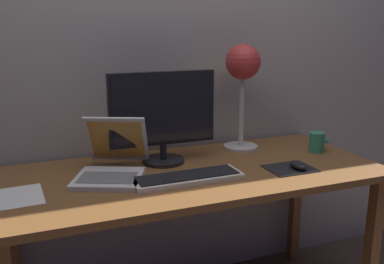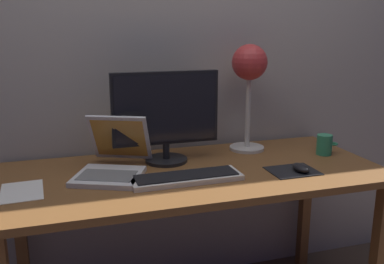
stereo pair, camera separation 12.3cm
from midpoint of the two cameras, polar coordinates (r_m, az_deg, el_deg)
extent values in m
cube|color=#A8A099|center=(2.07, -5.73, 13.16)|extent=(4.80, 0.06, 2.60)
cube|color=brown|center=(1.80, -1.79, -5.63)|extent=(1.60, 0.70, 0.03)
cube|color=brown|center=(2.09, 21.51, -14.87)|extent=(0.05, 0.05, 0.71)
cube|color=brown|center=(2.13, -24.39, -14.56)|extent=(0.05, 0.05, 0.71)
cube|color=brown|center=(2.49, 12.40, -9.35)|extent=(0.05, 0.05, 0.71)
cylinder|color=black|center=(1.90, -5.74, -3.87)|extent=(0.19, 0.19, 0.01)
cylinder|color=black|center=(1.89, -5.77, -2.65)|extent=(0.03, 0.03, 0.07)
cube|color=black|center=(1.84, -5.92, 3.17)|extent=(0.47, 0.03, 0.32)
cube|color=black|center=(1.83, -5.78, 3.08)|extent=(0.45, 0.00, 0.30)
cube|color=silver|center=(1.67, -2.73, -6.27)|extent=(0.44, 0.14, 0.02)
cube|color=black|center=(1.67, -2.73, -5.88)|extent=(0.41, 0.12, 0.01)
cube|color=silver|center=(1.71, -13.24, -6.18)|extent=(0.33, 0.32, 0.02)
cube|color=slate|center=(1.69, -13.42, -6.04)|extent=(0.25, 0.21, 0.00)
cube|color=silver|center=(1.83, -12.00, -0.97)|extent=(0.28, 0.21, 0.21)
cube|color=gold|center=(1.83, -12.00, -0.97)|extent=(0.25, 0.19, 0.18)
cylinder|color=beige|center=(2.11, 4.94, -2.03)|extent=(0.17, 0.17, 0.01)
cylinder|color=silver|center=(2.06, 5.06, 3.23)|extent=(0.02, 0.02, 0.38)
sphere|color=#BF3333|center=(2.03, 5.19, 9.42)|extent=(0.17, 0.17, 0.17)
sphere|color=#FFEAB2|center=(2.03, 5.29, 8.21)|extent=(0.06, 0.06, 0.06)
cube|color=black|center=(1.84, 11.25, -4.87)|extent=(0.20, 0.16, 0.00)
ellipsoid|color=black|center=(1.83, 12.29, -4.41)|extent=(0.06, 0.10, 0.03)
cylinder|color=#339966|center=(2.11, 14.92, -1.34)|extent=(0.07, 0.07, 0.10)
torus|color=#339966|center=(2.13, 15.96, -1.21)|extent=(0.05, 0.05, 0.01)
cube|color=white|center=(1.66, -24.10, -7.96)|extent=(0.16, 0.22, 0.00)
camera|label=1|loc=(0.06, -92.08, -0.52)|focal=39.46mm
camera|label=2|loc=(0.06, 87.92, 0.52)|focal=39.46mm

